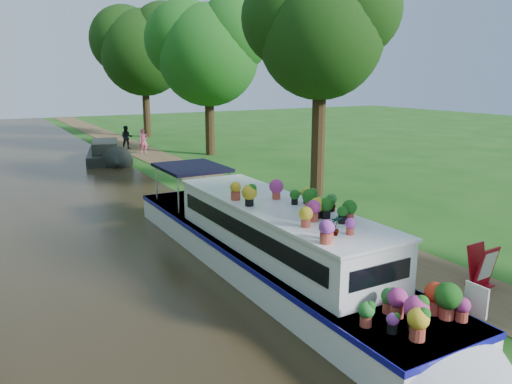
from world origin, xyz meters
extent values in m
plane|color=#194C13|center=(0.00, 0.00, 0.00)|extent=(100.00, 100.00, 0.00)
cube|color=black|center=(-6.00, 0.00, 0.01)|extent=(10.00, 100.00, 0.02)
cube|color=brown|center=(1.20, 0.00, 0.01)|extent=(2.20, 100.00, 0.03)
cube|color=white|center=(-2.25, -2.74, 0.40)|extent=(2.20, 12.00, 0.75)
cube|color=navy|center=(-2.25, -2.74, 0.71)|extent=(2.24, 12.04, 0.12)
cube|color=white|center=(-2.25, -3.54, 1.29)|extent=(1.80, 7.00, 1.05)
cube|color=white|center=(-2.25, -3.54, 1.85)|extent=(1.90, 7.10, 0.06)
cube|color=black|center=(-1.34, -3.54, 1.37)|extent=(0.03, 6.40, 0.38)
cube|color=black|center=(-3.16, -3.54, 1.37)|extent=(0.03, 6.40, 0.38)
cube|color=black|center=(-2.25, 1.56, 1.92)|extent=(1.90, 2.40, 0.10)
cube|color=white|center=(-1.10, -8.14, 1.07)|extent=(0.04, 0.45, 0.55)
imported|color=#144C14|center=(-2.54, -6.14, 2.07)|extent=(0.24, 0.21, 0.38)
imported|color=#144C14|center=(-1.57, -4.75, 2.05)|extent=(0.27, 0.27, 0.35)
cylinder|color=black|center=(3.80, 3.00, 2.27)|extent=(0.56, 0.56, 4.55)
sphere|color=black|center=(3.80, 3.00, 6.23)|extent=(4.80, 4.80, 4.80)
sphere|color=black|center=(4.76, 2.28, 7.19)|extent=(3.60, 3.60, 3.60)
sphere|color=black|center=(2.96, 3.84, 6.95)|extent=(3.84, 3.84, 3.84)
cylinder|color=black|center=(4.50, 15.00, 1.92)|extent=(0.56, 0.56, 3.85)
sphere|color=#144C14|center=(4.50, 15.00, 5.95)|extent=(6.00, 6.00, 6.00)
sphere|color=#144C14|center=(5.70, 14.10, 7.15)|extent=(4.50, 4.50, 4.50)
sphere|color=#144C14|center=(3.45, 16.05, 6.85)|extent=(4.80, 4.80, 4.80)
cylinder|color=black|center=(4.00, 26.00, 2.10)|extent=(0.56, 0.56, 4.20)
sphere|color=black|center=(4.00, 26.00, 6.51)|extent=(6.60, 6.60, 6.60)
sphere|color=black|center=(5.32, 25.01, 7.83)|extent=(4.95, 4.95, 4.95)
sphere|color=black|center=(2.85, 27.16, 7.50)|extent=(5.28, 5.28, 5.28)
cube|color=black|center=(-1.75, 16.07, 0.29)|extent=(2.97, 5.60, 0.54)
cube|color=black|center=(-1.75, 15.63, 0.87)|extent=(2.07, 3.35, 0.62)
cube|color=#9D0B16|center=(1.64, -6.29, 0.04)|extent=(0.55, 0.46, 0.03)
cube|color=#9D0B16|center=(1.64, -6.40, 0.52)|extent=(0.61, 0.27, 0.96)
cube|color=#9D0B16|center=(1.64, -6.17, 0.52)|extent=(0.61, 0.27, 0.96)
cube|color=white|center=(1.64, -6.44, 0.56)|extent=(0.47, 0.18, 0.67)
imported|color=#DD5BA1|center=(0.98, 17.28, 0.81)|extent=(0.57, 0.38, 1.55)
imported|color=black|center=(0.65, 19.86, 0.80)|extent=(0.87, 0.75, 1.53)
imported|color=#20631D|center=(-0.46, -1.54, 0.23)|extent=(0.49, 0.45, 0.47)
camera|label=1|loc=(-8.20, -13.08, 4.77)|focal=35.00mm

